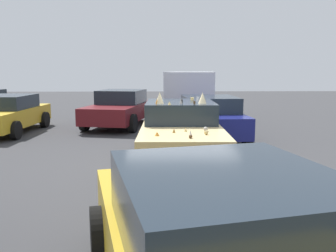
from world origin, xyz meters
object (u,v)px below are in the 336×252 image
(parked_sedan_row_back_far, at_px, (209,117))
(parked_sedan_near_right, at_px, (6,114))
(parked_sedan_far_right, at_px, (120,108))
(art_car_decorated, at_px, (180,133))
(parked_sedan_row_back_center, at_px, (217,246))
(parked_van_far_left, at_px, (191,92))

(parked_sedan_row_back_far, height_order, parked_sedan_near_right, parked_sedan_row_back_far)
(parked_sedan_near_right, height_order, parked_sedan_far_right, parked_sedan_far_right)
(parked_sedan_row_back_far, xyz_separation_m, parked_sedan_far_right, (2.72, 3.19, 0.01))
(art_car_decorated, distance_m, parked_sedan_row_back_center, 5.63)
(parked_sedan_row_back_center, bearing_deg, parked_van_far_left, -16.96)
(parked_sedan_row_back_far, distance_m, parked_sedan_near_right, 7.23)
(parked_sedan_near_right, distance_m, parked_sedan_far_right, 4.18)
(parked_van_far_left, relative_size, parked_sedan_near_right, 1.26)
(art_car_decorated, height_order, parked_sedan_row_back_far, art_car_decorated)
(parked_van_far_left, height_order, parked_sedan_near_right, parked_van_far_left)
(art_car_decorated, relative_size, parked_sedan_near_right, 1.12)
(parked_van_far_left, bearing_deg, parked_sedan_far_right, -41.24)
(parked_van_far_left, bearing_deg, parked_sedan_row_back_far, 8.12)
(art_car_decorated, height_order, parked_sedan_row_back_center, art_car_decorated)
(parked_van_far_left, distance_m, parked_sedan_far_right, 4.18)
(parked_sedan_row_back_far, bearing_deg, art_car_decorated, 157.74)
(parked_sedan_row_back_far, relative_size, parked_sedan_row_back_center, 1.02)
(parked_sedan_near_right, bearing_deg, parked_van_far_left, 124.31)
(parked_van_far_left, height_order, parked_sedan_row_back_far, parked_van_far_left)
(parked_sedan_far_right, bearing_deg, parked_sedan_near_right, -57.73)
(art_car_decorated, height_order, parked_sedan_far_right, art_car_decorated)
(parked_sedan_row_back_far, height_order, parked_sedan_row_back_center, parked_sedan_row_back_center)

